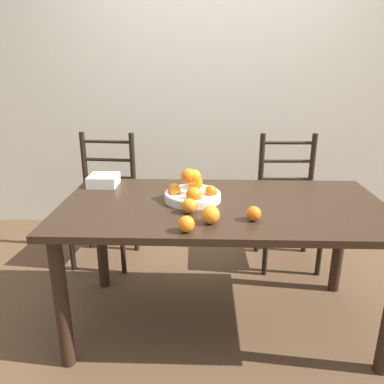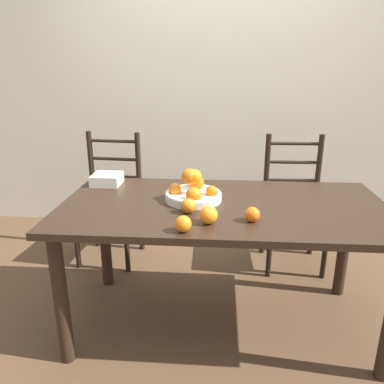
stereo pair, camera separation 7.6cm
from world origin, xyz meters
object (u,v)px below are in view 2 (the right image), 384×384
fruit_bowl (193,192)px  orange_loose_3 (183,224)px  orange_loose_1 (252,214)px  chair_left (110,199)px  orange_loose_0 (188,206)px  chair_right (294,204)px  book_stack (107,179)px  orange_loose_2 (209,215)px

fruit_bowl → orange_loose_3: 0.41m
orange_loose_1 → chair_left: size_ratio=0.07×
orange_loose_0 → chair_left: bearing=126.6°
chair_right → book_stack: (-1.23, -0.47, 0.30)m
fruit_bowl → book_stack: (-0.54, 0.25, -0.01)m
orange_loose_0 → chair_right: bearing=52.4°
fruit_bowl → chair_right: bearing=46.3°
orange_loose_0 → chair_right: 1.18m
orange_loose_3 → book_stack: (-0.53, 0.65, -0.00)m
orange_loose_2 → book_stack: bearing=138.8°
orange_loose_0 → book_stack: 0.69m
chair_right → orange_loose_0: bearing=-129.0°
orange_loose_1 → orange_loose_3: orange_loose_3 is taller
orange_loose_0 → chair_right: (0.69, 0.90, -0.30)m
orange_loose_1 → chair_right: (0.39, 0.98, -0.30)m
orange_loose_1 → chair_left: (-0.97, 0.98, -0.30)m
orange_loose_3 → book_stack: bearing=129.0°
fruit_bowl → chair_left: bearing=133.5°
chair_left → chair_right: (1.36, 0.00, 0.00)m
orange_loose_1 → orange_loose_2: size_ratio=0.83×
orange_loose_2 → orange_loose_0: bearing=129.7°
orange_loose_0 → chair_left: size_ratio=0.08×
chair_right → chair_left: bearing=178.7°
orange_loose_3 → chair_left: bearing=120.7°
chair_right → book_stack: size_ratio=5.63×
orange_loose_2 → orange_loose_3: bearing=-137.4°
orange_loose_2 → chair_left: size_ratio=0.09×
orange_loose_2 → orange_loose_3: orange_loose_2 is taller
orange_loose_0 → orange_loose_2: size_ratio=0.88×
fruit_bowl → book_stack: 0.60m
orange_loose_0 → orange_loose_3: (-0.00, -0.22, -0.00)m
fruit_bowl → orange_loose_1: fruit_bowl is taller
fruit_bowl → orange_loose_0: (-0.01, -0.18, -0.01)m
orange_loose_2 → orange_loose_3: size_ratio=1.15×
orange_loose_1 → chair_left: 1.42m
fruit_bowl → orange_loose_0: 0.18m
orange_loose_1 → chair_right: size_ratio=0.07×
orange_loose_3 → book_stack: orange_loose_3 is taller
orange_loose_0 → orange_loose_1: (0.30, -0.08, -0.00)m
orange_loose_0 → orange_loose_2: orange_loose_2 is taller
orange_loose_1 → book_stack: orange_loose_1 is taller
chair_left → chair_right: same height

